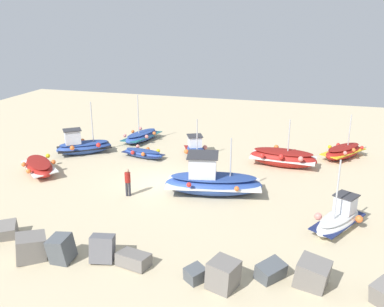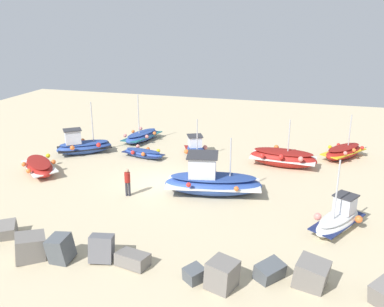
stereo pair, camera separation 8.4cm
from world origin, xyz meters
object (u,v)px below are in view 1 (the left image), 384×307
object	(u,v)px
fishing_boat_0	(212,181)
fishing_boat_2	(283,158)
fishing_boat_3	(83,146)
fishing_boat_6	(39,166)
person_walking	(128,180)
fishing_boat_8	(339,218)
fishing_boat_1	(143,153)
fishing_boat_5	(343,152)
fishing_boat_4	(196,149)
fishing_boat_7	(142,136)

from	to	relation	value
fishing_boat_0	fishing_boat_2	xyz separation A→B (m)	(-3.48, -5.64, -0.15)
fishing_boat_3	fishing_boat_6	bearing A→B (deg)	44.03
person_walking	fishing_boat_8	bearing A→B (deg)	-106.04
fishing_boat_0	fishing_boat_6	world-z (taller)	fishing_boat_0
fishing_boat_1	fishing_boat_5	bearing A→B (deg)	27.11
fishing_boat_6	fishing_boat_4	bearing A→B (deg)	-103.55
fishing_boat_2	fishing_boat_4	size ratio (longest dim) A/B	1.38
fishing_boat_2	fishing_boat_5	world-z (taller)	fishing_boat_2
fishing_boat_3	person_walking	size ratio (longest dim) A/B	2.46
fishing_boat_8	person_walking	xyz separation A→B (m)	(11.12, -0.70, 0.42)
fishing_boat_1	fishing_boat_8	distance (m)	14.66
fishing_boat_4	fishing_boat_0	bearing A→B (deg)	178.09
fishing_boat_2	fishing_boat_5	bearing A→B (deg)	-138.86
fishing_boat_0	fishing_boat_3	distance (m)	11.51
fishing_boat_4	fishing_boat_8	world-z (taller)	fishing_boat_8
fishing_boat_5	fishing_boat_6	distance (m)	20.52
fishing_boat_3	fishing_boat_5	bearing A→B (deg)	155.96
fishing_boat_0	fishing_boat_7	world-z (taller)	fishing_boat_7
fishing_boat_6	fishing_boat_7	distance (m)	9.12
fishing_boat_6	person_walking	xyz separation A→B (m)	(-6.91, 1.71, 0.48)
fishing_boat_2	fishing_boat_3	size ratio (longest dim) A/B	1.14
fishing_boat_4	fishing_boat_8	xyz separation A→B (m)	(-9.40, 8.52, 0.04)
fishing_boat_2	fishing_boat_4	xyz separation A→B (m)	(6.15, -0.58, -0.15)
fishing_boat_3	fishing_boat_7	world-z (taller)	fishing_boat_7
fishing_boat_5	person_walking	distance (m)	15.56
fishing_boat_0	person_walking	size ratio (longest dim) A/B	3.60
fishing_boat_0	fishing_boat_5	distance (m)	11.30
fishing_boat_4	fishing_boat_5	size ratio (longest dim) A/B	0.86
fishing_boat_4	fishing_boat_6	distance (m)	10.57
fishing_boat_5	fishing_boat_7	xyz separation A→B (m)	(15.19, 0.00, -0.08)
fishing_boat_0	person_walking	xyz separation A→B (m)	(4.40, 1.59, 0.16)
fishing_boat_2	fishing_boat_3	world-z (taller)	fishing_boat_3
fishing_boat_0	fishing_boat_7	xyz separation A→B (m)	(7.78, -8.53, -0.36)
fishing_boat_0	fishing_boat_5	xyz separation A→B (m)	(-7.41, -8.53, -0.28)
fishing_boat_4	fishing_boat_1	bearing A→B (deg)	87.72
fishing_boat_2	fishing_boat_7	distance (m)	11.62
fishing_boat_1	fishing_boat_6	world-z (taller)	fishing_boat_6
fishing_boat_6	fishing_boat_7	size ratio (longest dim) A/B	0.95
fishing_boat_2	fishing_boat_6	distance (m)	15.78
fishing_boat_6	fishing_boat_8	world-z (taller)	fishing_boat_8
fishing_boat_8	fishing_boat_7	bearing A→B (deg)	82.38
fishing_boat_0	fishing_boat_4	world-z (taller)	fishing_boat_0
fishing_boat_5	person_walking	xyz separation A→B (m)	(11.81, 10.12, 0.44)
fishing_boat_5	fishing_boat_6	xyz separation A→B (m)	(18.72, 8.41, -0.04)
fishing_boat_3	person_walking	bearing A→B (deg)	99.26
fishing_boat_6	fishing_boat_2	bearing A→B (deg)	-118.34
fishing_boat_7	fishing_boat_2	bearing A→B (deg)	-90.64
fishing_boat_1	person_walking	distance (m)	6.61
fishing_boat_5	person_walking	world-z (taller)	fishing_boat_5
fishing_boat_4	person_walking	bearing A→B (deg)	142.37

